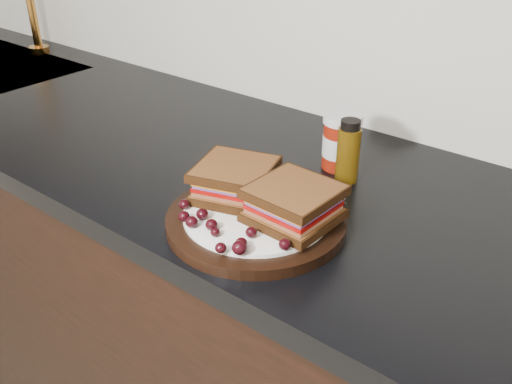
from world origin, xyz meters
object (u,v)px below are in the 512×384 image
plate (256,221)px  oil_bottle (348,151)px  condiment_jar (341,141)px  sandwich_left (235,180)px

plate → oil_bottle: 0.23m
oil_bottle → condiment_jar: bearing=134.5°
condiment_jar → oil_bottle: (0.04, -0.04, 0.00)m
sandwich_left → condiment_jar: condiment_jar is taller
sandwich_left → condiment_jar: bearing=59.0°
oil_bottle → sandwich_left: bearing=-114.8°
sandwich_left → oil_bottle: 0.22m
condiment_jar → oil_bottle: bearing=-45.5°
plate → oil_bottle: bearing=81.9°
sandwich_left → oil_bottle: (0.09, 0.20, 0.01)m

